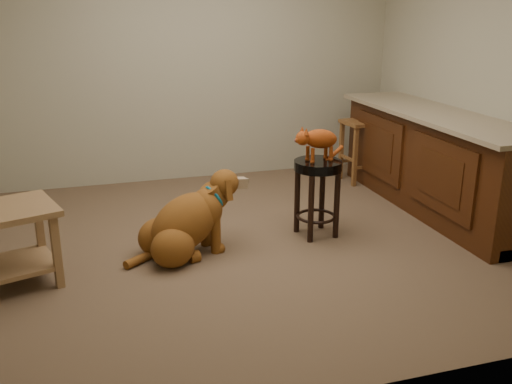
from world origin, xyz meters
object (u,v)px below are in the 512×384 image
object	(u,v)px
tabby_kitten	(318,140)
golden_retriever	(186,224)
padded_stool	(317,183)
wood_stool	(360,150)
side_table	(15,234)

from	to	relation	value
tabby_kitten	golden_retriever	bearing A→B (deg)	177.78
padded_stool	golden_retriever	xyz separation A→B (m)	(-1.14, -0.09, -0.21)
wood_stool	golden_retriever	distance (m)	2.61
side_table	golden_retriever	size ratio (longest dim) A/B	0.66
side_table	tabby_kitten	bearing A→B (deg)	5.67
padded_stool	tabby_kitten	bearing A→B (deg)	-178.89
side_table	golden_retriever	xyz separation A→B (m)	(1.22, 0.14, -0.12)
side_table	tabby_kitten	world-z (taller)	tabby_kitten
padded_stool	side_table	size ratio (longest dim) A/B	0.94
padded_stool	tabby_kitten	xyz separation A→B (m)	(-0.01, -0.00, 0.37)
golden_retriever	wood_stool	bearing A→B (deg)	16.92
padded_stool	tabby_kitten	world-z (taller)	tabby_kitten
golden_retriever	tabby_kitten	world-z (taller)	tabby_kitten
wood_stool	golden_retriever	bearing A→B (deg)	-147.32
padded_stool	side_table	xyz separation A→B (m)	(-2.35, -0.23, -0.09)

